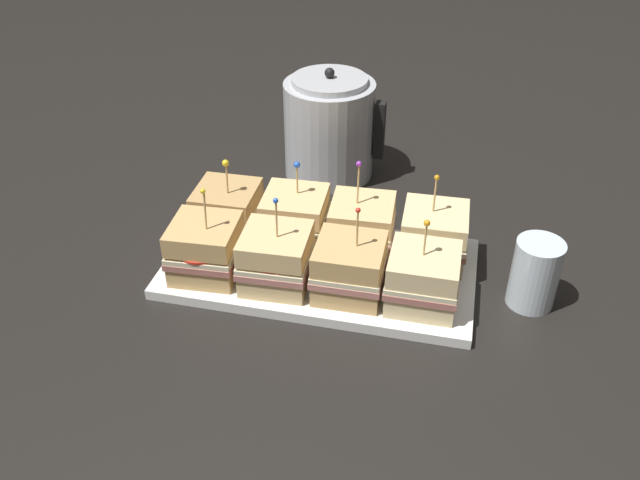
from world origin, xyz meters
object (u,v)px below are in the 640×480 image
Objects in this scene: serving_platter at (320,268)px; kettle_steel at (330,128)px; sandwich_front_far_left at (206,249)px; sandwich_front_center_left at (276,259)px; sandwich_front_far_right at (423,279)px; sandwich_front_center_right at (349,268)px; sandwich_back_center_left at (295,219)px; sandwich_back_far_right at (434,236)px; drinking_glass at (535,275)px; sandwich_back_far_left at (228,211)px; sandwich_back_center_right at (362,226)px.

serving_platter is 0.36m from kettle_steel.
sandwich_front_center_left is at bearing -0.17° from sandwich_front_far_left.
sandwich_front_far_right is at bearing -18.57° from serving_platter.
sandwich_front_center_right reaches higher than sandwich_back_center_left.
drinking_glass is at bearing -20.87° from sandwich_back_far_right.
sandwich_front_center_left reaches higher than serving_platter.
sandwich_front_center_right is (0.24, 0.00, -0.00)m from sandwich_front_far_left.
sandwich_back_center_left is 0.24m from sandwich_back_far_right.
sandwich_front_center_right reaches higher than serving_platter.
serving_platter is 0.20m from sandwich_back_far_left.
sandwich_back_center_right is (0.12, 0.13, -0.00)m from sandwich_front_center_left.
sandwich_front_center_left is at bearing -132.80° from sandwich_back_center_right.
sandwich_back_far_left is 1.33× the size of drinking_glass.
sandwich_front_center_left is at bearing -177.99° from sandwich_front_center_right.
sandwich_back_far_right is (0.18, 0.06, 0.06)m from serving_platter.
sandwich_front_far_left reaches higher than sandwich_front_far_right.
sandwich_back_center_right is 0.73× the size of kettle_steel.
sandwich_front_center_left is (-0.06, -0.06, 0.06)m from serving_platter.
sandwich_back_center_right is 0.30m from drinking_glass.
kettle_steel is at bearing 90.33° from sandwich_back_center_left.
sandwich_front_center_right is (0.06, -0.06, 0.05)m from serving_platter.
sandwich_front_far_left reaches higher than sandwich_back_far_right.
sandwich_back_far_right is at bearing 43.89° from sandwich_front_center_right.
sandwich_front_center_right is at bearing 2.01° from sandwich_front_center_left.
sandwich_front_center_right is at bearing 0.91° from sandwich_front_far_left.
sandwich_front_center_left is at bearing -153.26° from sandwich_back_far_right.
sandwich_front_center_right is at bearing -44.27° from sandwich_back_center_left.
kettle_steel reaches higher than sandwich_front_far_right.
sandwich_front_center_left reaches higher than drinking_glass.
sandwich_front_center_right is 1.04× the size of sandwich_back_far_left.
sandwich_front_center_right is at bearing 179.77° from sandwich_front_far_right.
sandwich_back_far_left is (-0.00, 0.12, -0.00)m from sandwich_front_far_left.
drinking_glass is at bearing -13.20° from sandwich_back_center_right.
sandwich_back_far_right reaches higher than drinking_glass.
drinking_glass is at bearing -0.75° from serving_platter.
sandwich_front_center_left is at bearing -44.06° from sandwich_back_far_left.
drinking_glass is (0.29, 0.05, -0.01)m from sandwich_front_center_right.
drinking_glass is at bearing 10.77° from sandwich_front_center_right.
drinking_glass is at bearing -6.67° from sandwich_back_far_left.
serving_platter is at bearing -80.25° from kettle_steel.
sandwich_front_far_right is at bearing -26.40° from sandwich_back_center_left.
sandwich_front_center_left is at bearing -89.75° from kettle_steel.
sandwich_front_far_right is at bearing -46.13° from sandwich_back_center_right.
sandwich_back_far_left is at bearing -178.65° from sandwich_back_center_right.
sandwich_back_center_right is 1.46× the size of drinking_glass.
kettle_steel is at bearing 73.83° from sandwich_front_far_left.
kettle_steel is at bearing 106.61° from sandwich_front_center_right.
kettle_steel reaches higher than sandwich_front_center_left.
sandwich_back_center_right reaches higher than sandwich_front_center_left.
sandwich_front_center_right reaches higher than sandwich_back_far_left.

